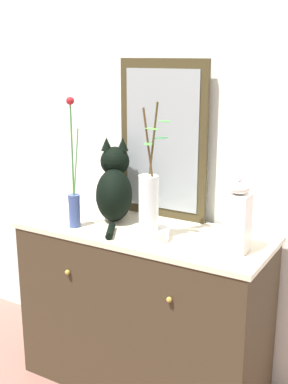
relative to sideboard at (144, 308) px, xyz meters
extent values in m
plane|color=#865C50|center=(0.00, 0.00, -0.41)|extent=(6.00, 6.00, 0.00)
cube|color=white|center=(0.00, 0.32, 0.89)|extent=(4.40, 0.08, 2.60)
cube|color=#3A2E1F|center=(0.00, 0.00, -0.01)|extent=(1.17, 0.47, 0.79)
cube|color=beige|center=(0.00, 0.00, 0.40)|extent=(1.19, 0.48, 0.02)
sphere|color=#B79338|center=(-0.26, -0.25, 0.23)|extent=(0.02, 0.02, 0.02)
sphere|color=#B79338|center=(0.26, -0.25, 0.23)|extent=(0.02, 0.02, 0.02)
cube|color=#3B321B|center=(-0.02, 0.22, 0.79)|extent=(0.46, 0.03, 0.77)
cube|color=gray|center=(-0.02, 0.21, 0.79)|extent=(0.39, 0.01, 0.68)
ellipsoid|color=black|center=(-0.19, 0.04, 0.54)|extent=(0.27, 0.30, 0.25)
sphere|color=black|center=(-0.23, 0.10, 0.69)|extent=(0.14, 0.14, 0.14)
cone|color=black|center=(-0.26, 0.09, 0.77)|extent=(0.05, 0.05, 0.06)
cone|color=black|center=(-0.19, 0.12, 0.77)|extent=(0.05, 0.05, 0.06)
cylinder|color=black|center=(-0.10, -0.13, 0.42)|extent=(0.10, 0.15, 0.03)
cylinder|color=#354985|center=(-0.30, -0.13, 0.49)|extent=(0.05, 0.05, 0.16)
cylinder|color=#3D7F3C|center=(-0.30, -0.13, 0.77)|extent=(0.01, 0.01, 0.41)
sphere|color=#A6171F|center=(-0.30, -0.13, 1.00)|extent=(0.04, 0.04, 0.04)
cylinder|color=#448843|center=(-0.28, -0.13, 0.72)|extent=(0.04, 0.01, 0.31)
cylinder|color=white|center=(0.08, -0.10, 0.43)|extent=(0.18, 0.18, 0.05)
cylinder|color=silver|center=(0.08, -0.10, 0.58)|extent=(0.09, 0.09, 0.24)
cylinder|color=#473F1C|center=(0.09, -0.08, 0.81)|extent=(0.08, 0.05, 0.41)
ellipsoid|color=#377B44|center=(0.12, -0.06, 0.86)|extent=(0.06, 0.08, 0.01)
ellipsoid|color=#3B8838|center=(0.13, -0.04, 0.92)|extent=(0.08, 0.05, 0.01)
cylinder|color=#4E381F|center=(0.09, -0.11, 0.79)|extent=(0.05, 0.04, 0.39)
ellipsoid|color=#44873C|center=(0.10, -0.13, 0.84)|extent=(0.07, 0.08, 0.01)
ellipsoid|color=#468835|center=(0.12, -0.13, 0.90)|extent=(0.07, 0.05, 0.01)
cube|color=white|center=(0.46, -0.04, 0.53)|extent=(0.09, 0.09, 0.25)
ellipsoid|color=silver|center=(0.46, -0.04, 0.68)|extent=(0.08, 0.08, 0.05)
sphere|color=white|center=(0.46, -0.04, 0.72)|extent=(0.02, 0.02, 0.02)
camera|label=1|loc=(1.10, -1.90, 1.20)|focal=46.80mm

